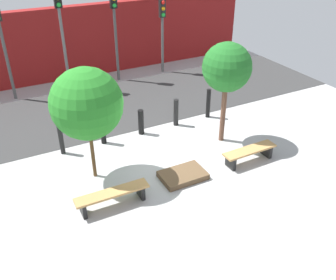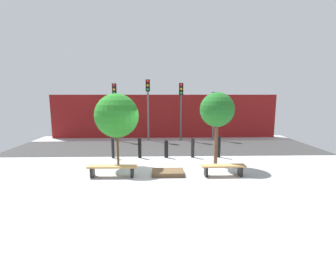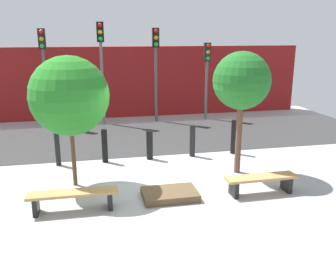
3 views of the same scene
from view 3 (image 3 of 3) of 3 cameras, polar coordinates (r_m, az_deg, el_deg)
name	(u,v)px [view 3 (image 3 of 3)]	position (r m, az deg, el deg)	size (l,w,h in m)	color
ground_plane	(163,185)	(9.43, -0.71, -6.89)	(18.00, 18.00, 0.00)	#A4A4A4
road_strip	(139,137)	(13.67, -4.48, 0.39)	(18.00, 4.43, 0.01)	#333333
building_facade	(126,82)	(17.11, -6.35, 8.78)	(16.20, 0.50, 3.11)	maroon
bench_left	(73,197)	(8.27, -14.26, -8.39)	(1.90, 0.40, 0.43)	black
bench_right	(261,181)	(9.12, 13.97, -6.08)	(1.72, 0.43, 0.43)	black
planter_bed	(170,194)	(8.71, 0.29, -8.29)	(1.26, 0.84, 0.17)	brown
tree_behind_left_bench	(69,96)	(9.12, -14.83, 6.48)	(1.88, 1.88, 3.19)	#52381E
tree_behind_right_bench	(242,82)	(9.86, 11.16, 8.73)	(1.49, 1.49, 3.24)	brown
bollard_far_left	(57,149)	(11.10, -16.49, -1.29)	(0.15, 0.15, 0.99)	black
bollard_left	(105,146)	(11.07, -9.63, -0.91)	(0.17, 0.17, 0.99)	black
bollard_center	(150,145)	(11.21, -2.82, -0.79)	(0.19, 0.19, 0.87)	black
bollard_right	(192,141)	(11.47, 3.74, -0.14)	(0.17, 0.17, 0.97)	black
bollard_far_right	(233,137)	(11.88, 9.93, 0.48)	(0.15, 0.15, 1.08)	black
traffic_light_west	(44,60)	(15.68, -18.42, 11.45)	(0.28, 0.27, 3.85)	#4E4E4E
traffic_light_mid_west	(101,55)	(15.60, -10.14, 12.58)	(0.28, 0.27, 4.10)	slate
traffic_light_mid_east	(156,58)	(15.85, -1.86, 12.35)	(0.28, 0.27, 3.88)	#4D4D4D
traffic_light_east	(207,67)	(16.42, 5.96, 11.06)	(0.28, 0.27, 3.29)	#5A5A5A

